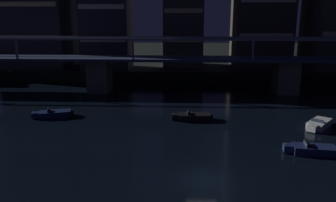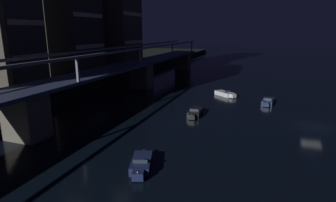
% 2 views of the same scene
% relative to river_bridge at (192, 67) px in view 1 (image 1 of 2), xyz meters
% --- Properties ---
extents(ground_plane, '(400.00, 400.00, 0.00)m').
position_rel_river_bridge_xyz_m(ground_plane, '(-0.00, -33.08, -4.35)').
color(ground_plane, black).
extents(far_riverbank, '(240.00, 80.00, 2.20)m').
position_rel_river_bridge_xyz_m(far_riverbank, '(-0.00, 48.01, -3.25)').
color(far_riverbank, black).
rests_on(far_riverbank, ground).
extents(river_bridge, '(102.39, 6.40, 9.38)m').
position_rel_river_bridge_xyz_m(river_bridge, '(0.00, 0.00, 0.00)').
color(river_bridge, '#605B51').
rests_on(river_bridge, ground).
extents(speedboat_near_left, '(5.14, 2.93, 1.16)m').
position_rel_river_bridge_xyz_m(speedboat_near_left, '(-18.35, -16.12, -3.94)').
color(speedboat_near_left, '#19234C').
rests_on(speedboat_near_left, ground).
extents(speedboat_near_center, '(4.11, 4.61, 1.16)m').
position_rel_river_bridge_xyz_m(speedboat_near_center, '(14.45, -19.06, -3.94)').
color(speedboat_near_center, silver).
rests_on(speedboat_near_center, ground).
extents(speedboat_near_right, '(5.23, 2.22, 1.16)m').
position_rel_river_bridge_xyz_m(speedboat_near_right, '(10.71, -27.12, -3.94)').
color(speedboat_near_right, '#19234C').
rests_on(speedboat_near_right, ground).
extents(speedboat_mid_left, '(5.22, 1.97, 1.16)m').
position_rel_river_bridge_xyz_m(speedboat_mid_left, '(-0.28, -16.68, -3.94)').
color(speedboat_mid_left, black).
rests_on(speedboat_mid_left, ground).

